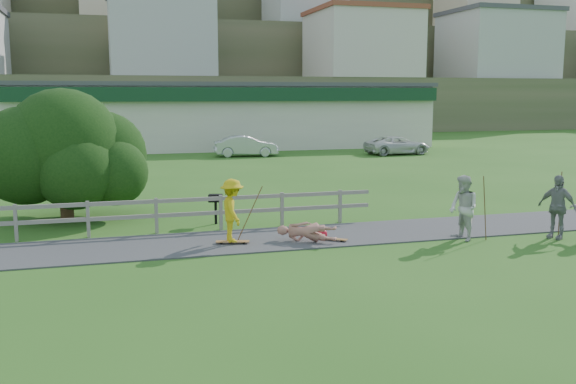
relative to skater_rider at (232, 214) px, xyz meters
name	(u,v)px	position (x,y,z in m)	size (l,w,h in m)	color
ground	(314,249)	(2.06, -1.15, -0.90)	(260.00, 260.00, 0.00)	#2D601B
path	(298,237)	(2.06, 0.35, -0.88)	(34.00, 3.00, 0.04)	#3E3E41
fence	(136,211)	(-2.56, 2.15, -0.17)	(15.05, 0.10, 1.10)	slate
strip_mall	(224,115)	(6.06, 33.79, 1.68)	(32.50, 10.75, 5.10)	silver
hillside	(134,29)	(2.06, 90.15, 13.52)	(220.00, 67.00, 47.50)	#455330
skater_rider	(232,214)	(0.00, 0.00, 0.00)	(1.16, 0.67, 1.79)	gold
skater_fallen	(307,232)	(2.10, -0.34, -0.58)	(1.72, 0.41, 0.63)	#AB6E5E
spectator_a	(464,208)	(6.58, -1.31, 0.06)	(0.93, 0.73, 1.92)	beige
spectator_b	(557,207)	(9.37, -1.83, 0.05)	(1.11, 0.46, 1.90)	gray
car_silver	(246,146)	(5.95, 25.31, -0.18)	(1.51, 4.33, 1.43)	#B2B6BA
car_white	(397,145)	(16.55, 23.74, -0.25)	(2.14, 4.64, 1.29)	silver
tree	(65,171)	(-4.70, 5.29, 0.77)	(6.19, 6.19, 3.34)	black
bbq	(216,209)	(0.05, 3.07, -0.40)	(0.45, 0.35, 0.98)	black
longboard_rider	(233,243)	(0.00, 0.00, -0.84)	(0.95, 0.23, 0.11)	#9A5E32
longboard_fallen	(334,240)	(2.90, -0.44, -0.85)	(0.80, 0.20, 0.09)	#9A5E32
helmet	(322,234)	(2.70, 0.01, -0.74)	(0.30, 0.30, 0.30)	#AF0D20
pole_rider	(250,211)	(0.60, 0.40, -0.01)	(0.03, 0.03, 1.76)	brown
pole_spec_left	(485,208)	(7.18, -1.47, 0.06)	(0.03, 0.03, 1.91)	brown
pole_spec_right	(560,205)	(9.52, -1.78, 0.10)	(0.03, 0.03, 1.99)	brown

